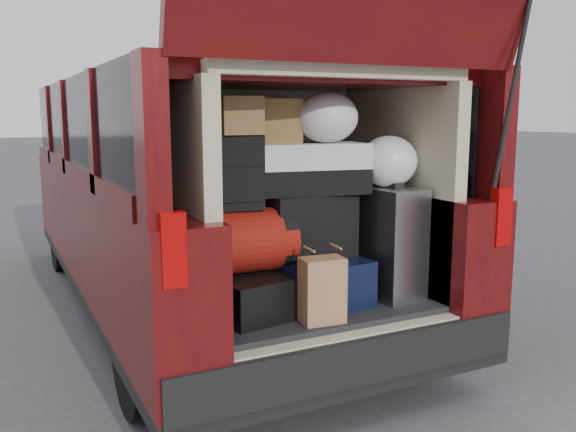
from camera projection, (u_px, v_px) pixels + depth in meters
name	position (u px, v px, depth m)	size (l,w,h in m)	color
ground	(321.00, 411.00, 3.20)	(80.00, 80.00, 0.00)	#3A3A3C
minivan	(203.00, 196.00, 4.68)	(1.90, 5.35, 2.77)	black
load_floor	(297.00, 343.00, 3.40)	(1.24, 1.05, 0.55)	black
black_hardshell	(244.00, 293.00, 3.06)	(0.38, 0.52, 0.21)	black
navy_hardshell	(311.00, 279.00, 3.25)	(0.46, 0.56, 0.24)	black
silver_roller	(386.00, 242.00, 3.32)	(0.25, 0.40, 0.60)	silver
kraft_bag	(322.00, 290.00, 2.91)	(0.21, 0.13, 0.32)	#9B6E46
red_duffel	(243.00, 241.00, 3.03)	(0.49, 0.32, 0.32)	maroon
black_soft_case	(308.00, 225.00, 3.22)	(0.47, 0.28, 0.34)	black
backpack	(236.00, 172.00, 2.97)	(0.26, 0.16, 0.37)	black
twotone_duffel	(310.00, 168.00, 3.18)	(0.58, 0.30, 0.26)	silver
grocery_sack_lower	(240.00, 115.00, 2.92)	(0.20, 0.16, 0.18)	olive
grocery_sack_upper	(277.00, 121.00, 3.14)	(0.23, 0.19, 0.23)	olive
plastic_bag_center	(327.00, 117.00, 3.15)	(0.33, 0.31, 0.26)	white
plastic_bag_right	(388.00, 161.00, 3.26)	(0.32, 0.30, 0.28)	white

